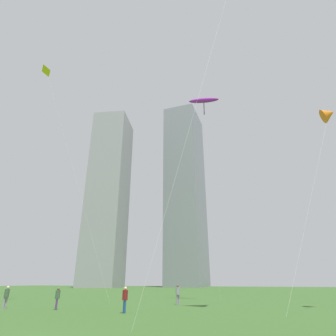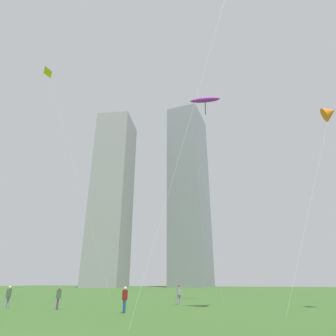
{
  "view_description": "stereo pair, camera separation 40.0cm",
  "coord_description": "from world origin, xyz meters",
  "px_view_note": "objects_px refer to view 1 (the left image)",
  "views": [
    {
      "loc": [
        9.05,
        -7.95,
        2.07
      ],
      "look_at": [
        0.58,
        13.78,
        11.65
      ],
      "focal_mm": 29.71,
      "sensor_mm": 36.0,
      "label": 1
    },
    {
      "loc": [
        9.43,
        -7.81,
        2.07
      ],
      "look_at": [
        0.58,
        13.78,
        11.65
      ],
      "focal_mm": 29.71,
      "sensor_mm": 36.0,
      "label": 2
    }
  ],
  "objects_px": {
    "kite_flying_3": "(47,75)",
    "distant_highrise_0": "(108,195)",
    "person_standing_1": "(125,298)",
    "distant_highrise_1": "(186,192)",
    "person_standing_0": "(6,295)",
    "person_standing_3": "(57,297)",
    "kite_flying_1": "(328,114)",
    "kite_flying_2": "(204,101)",
    "person_standing_2": "(178,293)"
  },
  "relations": [
    {
      "from": "kite_flying_3",
      "to": "distant_highrise_0",
      "type": "bearing_deg",
      "value": 117.53
    },
    {
      "from": "person_standing_1",
      "to": "distant_highrise_0",
      "type": "distance_m",
      "value": 102.77
    },
    {
      "from": "distant_highrise_1",
      "to": "person_standing_0",
      "type": "bearing_deg",
      "value": -82.17
    },
    {
      "from": "person_standing_3",
      "to": "kite_flying_3",
      "type": "height_order",
      "value": "kite_flying_3"
    },
    {
      "from": "person_standing_0",
      "to": "person_standing_3",
      "type": "height_order",
      "value": "person_standing_0"
    },
    {
      "from": "person_standing_1",
      "to": "person_standing_3",
      "type": "relative_size",
      "value": 1.06
    },
    {
      "from": "kite_flying_1",
      "to": "kite_flying_2",
      "type": "distance_m",
      "value": 17.68
    },
    {
      "from": "person_standing_0",
      "to": "person_standing_1",
      "type": "distance_m",
      "value": 11.37
    },
    {
      "from": "distant_highrise_0",
      "to": "distant_highrise_1",
      "type": "bearing_deg",
      "value": 32.11
    },
    {
      "from": "person_standing_0",
      "to": "person_standing_3",
      "type": "bearing_deg",
      "value": 110.71
    },
    {
      "from": "person_standing_1",
      "to": "distant_highrise_1",
      "type": "height_order",
      "value": "distant_highrise_1"
    },
    {
      "from": "kite_flying_2",
      "to": "distant_highrise_1",
      "type": "bearing_deg",
      "value": 109.21
    },
    {
      "from": "person_standing_1",
      "to": "person_standing_2",
      "type": "bearing_deg",
      "value": -49.58
    },
    {
      "from": "kite_flying_2",
      "to": "kite_flying_3",
      "type": "bearing_deg",
      "value": -151.07
    },
    {
      "from": "person_standing_0",
      "to": "distant_highrise_0",
      "type": "distance_m",
      "value": 97.38
    },
    {
      "from": "distant_highrise_0",
      "to": "distant_highrise_1",
      "type": "xyz_separation_m",
      "value": [
        26.24,
        27.98,
        6.54
      ]
    },
    {
      "from": "kite_flying_2",
      "to": "person_standing_0",
      "type": "bearing_deg",
      "value": -138.05
    },
    {
      "from": "person_standing_2",
      "to": "kite_flying_1",
      "type": "xyz_separation_m",
      "value": [
        16.02,
        -2.31,
        15.58
      ]
    },
    {
      "from": "kite_flying_3",
      "to": "distant_highrise_1",
      "type": "xyz_separation_m",
      "value": [
        -13.5,
        104.22,
        15.14
      ]
    },
    {
      "from": "distant_highrise_0",
      "to": "person_standing_1",
      "type": "bearing_deg",
      "value": -69.76
    },
    {
      "from": "person_standing_3",
      "to": "distant_highrise_1",
      "type": "height_order",
      "value": "distant_highrise_1"
    },
    {
      "from": "person_standing_3",
      "to": "kite_flying_1",
      "type": "distance_m",
      "value": 28.85
    },
    {
      "from": "kite_flying_3",
      "to": "distant_highrise_1",
      "type": "bearing_deg",
      "value": 97.38
    },
    {
      "from": "kite_flying_1",
      "to": "distant_highrise_1",
      "type": "distance_m",
      "value": 113.56
    },
    {
      "from": "person_standing_3",
      "to": "distant_highrise_1",
      "type": "distance_m",
      "value": 116.91
    },
    {
      "from": "distant_highrise_1",
      "to": "person_standing_1",
      "type": "bearing_deg",
      "value": -76.33
    },
    {
      "from": "kite_flying_1",
      "to": "distant_highrise_0",
      "type": "relative_size",
      "value": 0.24
    },
    {
      "from": "person_standing_2",
      "to": "person_standing_0",
      "type": "bearing_deg",
      "value": 165.45
    },
    {
      "from": "kite_flying_2",
      "to": "kite_flying_3",
      "type": "xyz_separation_m",
      "value": [
        -19.13,
        -10.57,
        2.13
      ]
    },
    {
      "from": "person_standing_2",
      "to": "kite_flying_2",
      "type": "relative_size",
      "value": 0.07
    },
    {
      "from": "kite_flying_1",
      "to": "distant_highrise_1",
      "type": "height_order",
      "value": "distant_highrise_1"
    },
    {
      "from": "kite_flying_1",
      "to": "person_standing_3",
      "type": "bearing_deg",
      "value": -165.15
    },
    {
      "from": "distant_highrise_1",
      "to": "person_standing_3",
      "type": "bearing_deg",
      "value": -79.55
    },
    {
      "from": "person_standing_2",
      "to": "distant_highrise_1",
      "type": "bearing_deg",
      "value": 55.77
    },
    {
      "from": "kite_flying_2",
      "to": "person_standing_3",
      "type": "bearing_deg",
      "value": -128.15
    },
    {
      "from": "kite_flying_3",
      "to": "person_standing_2",
      "type": "bearing_deg",
      "value": 20.7
    },
    {
      "from": "person_standing_1",
      "to": "kite_flying_3",
      "type": "relative_size",
      "value": 0.06
    },
    {
      "from": "kite_flying_3",
      "to": "distant_highrise_1",
      "type": "relative_size",
      "value": 0.34
    },
    {
      "from": "kite_flying_2",
      "to": "distant_highrise_0",
      "type": "distance_m",
      "value": 88.84
    },
    {
      "from": "kite_flying_3",
      "to": "distant_highrise_1",
      "type": "height_order",
      "value": "distant_highrise_1"
    },
    {
      "from": "person_standing_0",
      "to": "kite_flying_1",
      "type": "height_order",
      "value": "kite_flying_1"
    },
    {
      "from": "person_standing_0",
      "to": "distant_highrise_1",
      "type": "bearing_deg",
      "value": -157.27
    },
    {
      "from": "person_standing_1",
      "to": "person_standing_2",
      "type": "relative_size",
      "value": 0.96
    },
    {
      "from": "distant_highrise_0",
      "to": "distant_highrise_1",
      "type": "relative_size",
      "value": 0.85
    },
    {
      "from": "kite_flying_3",
      "to": "distant_highrise_1",
      "type": "distance_m",
      "value": 106.18
    },
    {
      "from": "kite_flying_3",
      "to": "kite_flying_2",
      "type": "bearing_deg",
      "value": 28.93
    },
    {
      "from": "kite_flying_1",
      "to": "person_standing_2",
      "type": "bearing_deg",
      "value": 171.78
    },
    {
      "from": "person_standing_3",
      "to": "kite_flying_1",
      "type": "bearing_deg",
      "value": 60.7
    },
    {
      "from": "kite_flying_2",
      "to": "kite_flying_3",
      "type": "distance_m",
      "value": 21.96
    },
    {
      "from": "person_standing_2",
      "to": "person_standing_3",
      "type": "height_order",
      "value": "person_standing_2"
    }
  ]
}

